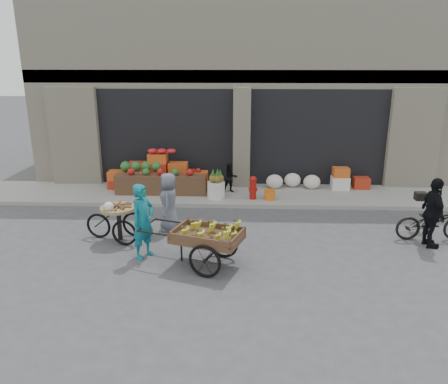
{
  "coord_description": "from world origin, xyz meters",
  "views": [
    {
      "loc": [
        -0.03,
        -8.89,
        4.18
      ],
      "look_at": [
        -0.42,
        1.05,
        1.1
      ],
      "focal_mm": 35.0,
      "sensor_mm": 36.0,
      "label": 1
    }
  ],
  "objects_px": {
    "seated_person": "(230,178)",
    "banana_cart": "(205,234)",
    "tricycle_cart": "(119,218)",
    "bicycle": "(432,222)",
    "pineapple_bin": "(216,190)",
    "vendor_woman": "(143,221)",
    "fire_hydrant": "(253,187)",
    "cyclist": "(433,213)",
    "orange_bucket": "(270,195)",
    "vendor_grey": "(169,202)"
  },
  "relations": [
    {
      "from": "fire_hydrant",
      "to": "orange_bucket",
      "type": "relative_size",
      "value": 2.22
    },
    {
      "from": "vendor_woman",
      "to": "cyclist",
      "type": "relative_size",
      "value": 1.01
    },
    {
      "from": "tricycle_cart",
      "to": "vendor_grey",
      "type": "distance_m",
      "value": 1.29
    },
    {
      "from": "pineapple_bin",
      "to": "vendor_woman",
      "type": "distance_m",
      "value": 4.1
    },
    {
      "from": "banana_cart",
      "to": "tricycle_cart",
      "type": "xyz_separation_m",
      "value": [
        -2.15,
        1.26,
        -0.15
      ]
    },
    {
      "from": "orange_bucket",
      "to": "cyclist",
      "type": "height_order",
      "value": "cyclist"
    },
    {
      "from": "seated_person",
      "to": "bicycle",
      "type": "xyz_separation_m",
      "value": [
        4.88,
        -3.26,
        -0.13
      ]
    },
    {
      "from": "fire_hydrant",
      "to": "seated_person",
      "type": "bearing_deg",
      "value": 137.12
    },
    {
      "from": "vendor_grey",
      "to": "bicycle",
      "type": "relative_size",
      "value": 0.86
    },
    {
      "from": "tricycle_cart",
      "to": "vendor_grey",
      "type": "xyz_separation_m",
      "value": [
        1.09,
        0.67,
        0.18
      ]
    },
    {
      "from": "tricycle_cart",
      "to": "cyclist",
      "type": "distance_m",
      "value": 7.22
    },
    {
      "from": "fire_hydrant",
      "to": "cyclist",
      "type": "bearing_deg",
      "value": -37.13
    },
    {
      "from": "orange_bucket",
      "to": "vendor_woman",
      "type": "relative_size",
      "value": 0.19
    },
    {
      "from": "tricycle_cart",
      "to": "cyclist",
      "type": "relative_size",
      "value": 0.89
    },
    {
      "from": "orange_bucket",
      "to": "cyclist",
      "type": "xyz_separation_m",
      "value": [
        3.48,
        -2.96,
        0.55
      ]
    },
    {
      "from": "orange_bucket",
      "to": "cyclist",
      "type": "bearing_deg",
      "value": -40.42
    },
    {
      "from": "seated_person",
      "to": "vendor_grey",
      "type": "height_order",
      "value": "vendor_grey"
    },
    {
      "from": "pineapple_bin",
      "to": "tricycle_cart",
      "type": "bearing_deg",
      "value": -125.89
    },
    {
      "from": "fire_hydrant",
      "to": "vendor_woman",
      "type": "height_order",
      "value": "vendor_woman"
    },
    {
      "from": "fire_hydrant",
      "to": "orange_bucket",
      "type": "bearing_deg",
      "value": -5.71
    },
    {
      "from": "pineapple_bin",
      "to": "bicycle",
      "type": "relative_size",
      "value": 0.3
    },
    {
      "from": "vendor_grey",
      "to": "bicycle",
      "type": "xyz_separation_m",
      "value": [
        6.33,
        -0.38,
        -0.29
      ]
    },
    {
      "from": "vendor_grey",
      "to": "cyclist",
      "type": "relative_size",
      "value": 0.91
    },
    {
      "from": "orange_bucket",
      "to": "banana_cart",
      "type": "xyz_separation_m",
      "value": [
        -1.59,
        -4.12,
        0.44
      ]
    },
    {
      "from": "fire_hydrant",
      "to": "orange_bucket",
      "type": "height_order",
      "value": "fire_hydrant"
    },
    {
      "from": "tricycle_cart",
      "to": "bicycle",
      "type": "bearing_deg",
      "value": 13.04
    },
    {
      "from": "seated_person",
      "to": "vendor_grey",
      "type": "distance_m",
      "value": 3.23
    },
    {
      "from": "fire_hydrant",
      "to": "bicycle",
      "type": "xyz_separation_m",
      "value": [
        4.18,
        -2.61,
        -0.05
      ]
    },
    {
      "from": "orange_bucket",
      "to": "vendor_woman",
      "type": "bearing_deg",
      "value": -128.21
    },
    {
      "from": "fire_hydrant",
      "to": "cyclist",
      "type": "relative_size",
      "value": 0.44
    },
    {
      "from": "cyclist",
      "to": "pineapple_bin",
      "type": "bearing_deg",
      "value": 56.62
    },
    {
      "from": "seated_person",
      "to": "banana_cart",
      "type": "height_order",
      "value": "seated_person"
    },
    {
      "from": "vendor_woman",
      "to": "bicycle",
      "type": "bearing_deg",
      "value": -47.71
    },
    {
      "from": "fire_hydrant",
      "to": "vendor_grey",
      "type": "distance_m",
      "value": 3.11
    },
    {
      "from": "banana_cart",
      "to": "vendor_grey",
      "type": "bearing_deg",
      "value": 138.03
    },
    {
      "from": "pineapple_bin",
      "to": "seated_person",
      "type": "bearing_deg",
      "value": 56.31
    },
    {
      "from": "vendor_grey",
      "to": "banana_cart",
      "type": "bearing_deg",
      "value": 25.17
    },
    {
      "from": "orange_bucket",
      "to": "vendor_woman",
      "type": "xyz_separation_m",
      "value": [
        -2.95,
        -3.75,
        0.55
      ]
    },
    {
      "from": "seated_person",
      "to": "cyclist",
      "type": "distance_m",
      "value": 5.94
    },
    {
      "from": "orange_bucket",
      "to": "tricycle_cart",
      "type": "xyz_separation_m",
      "value": [
        -3.74,
        -2.86,
        0.3
      ]
    },
    {
      "from": "bicycle",
      "to": "pineapple_bin",
      "type": "bearing_deg",
      "value": 60.95
    },
    {
      "from": "pineapple_bin",
      "to": "vendor_woman",
      "type": "height_order",
      "value": "vendor_woman"
    },
    {
      "from": "seated_person",
      "to": "vendor_woman",
      "type": "xyz_separation_m",
      "value": [
        -1.75,
        -4.45,
        0.24
      ]
    },
    {
      "from": "banana_cart",
      "to": "vendor_grey",
      "type": "distance_m",
      "value": 2.2
    },
    {
      "from": "fire_hydrant",
      "to": "tricycle_cart",
      "type": "bearing_deg",
      "value": -138.1
    },
    {
      "from": "pineapple_bin",
      "to": "fire_hydrant",
      "type": "xyz_separation_m",
      "value": [
        1.1,
        -0.05,
        0.13
      ]
    },
    {
      "from": "seated_person",
      "to": "vendor_woman",
      "type": "bearing_deg",
      "value": -121.49
    },
    {
      "from": "seated_person",
      "to": "banana_cart",
      "type": "distance_m",
      "value": 4.83
    },
    {
      "from": "tricycle_cart",
      "to": "vendor_grey",
      "type": "height_order",
      "value": "vendor_grey"
    },
    {
      "from": "fire_hydrant",
      "to": "orange_bucket",
      "type": "distance_m",
      "value": 0.55
    }
  ]
}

